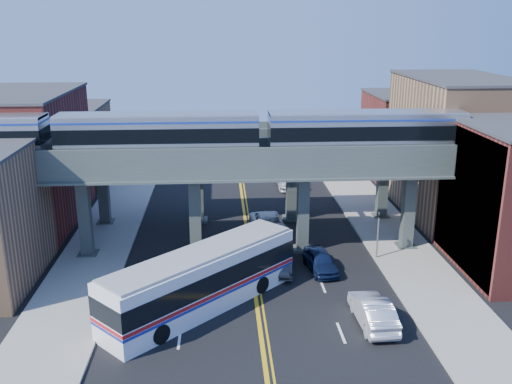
% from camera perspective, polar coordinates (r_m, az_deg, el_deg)
% --- Properties ---
extents(ground, '(120.00, 120.00, 0.00)m').
position_cam_1_polar(ground, '(36.08, 0.03, -10.91)').
color(ground, black).
rests_on(ground, ground).
extents(sidewalk_west, '(5.00, 70.00, 0.16)m').
position_cam_1_polar(sidewalk_west, '(46.06, -15.29, -5.07)').
color(sidewalk_west, gray).
rests_on(sidewalk_west, ground).
extents(sidewalk_east, '(5.00, 70.00, 0.16)m').
position_cam_1_polar(sidewalk_east, '(47.08, 13.37, -4.44)').
color(sidewalk_east, gray).
rests_on(sidewalk_east, ground).
extents(building_west_b, '(8.00, 14.00, 11.00)m').
position_cam_1_polar(building_west_b, '(51.85, -22.08, 3.01)').
color(building_west_b, maroon).
rests_on(building_west_b, ground).
extents(building_west_c, '(8.00, 10.00, 8.00)m').
position_cam_1_polar(building_west_c, '(64.33, -18.46, 4.50)').
color(building_west_c, '#99714F').
rests_on(building_west_c, ground).
extents(building_east_b, '(8.00, 14.00, 12.00)m').
position_cam_1_polar(building_east_b, '(53.20, 19.21, 4.19)').
color(building_east_b, '#99714F').
rests_on(building_east_b, ground).
extents(building_east_c, '(8.00, 10.00, 9.00)m').
position_cam_1_polar(building_east_c, '(65.41, 14.79, 5.45)').
color(building_east_c, maroon).
rests_on(building_east_c, ground).
extents(mural_panel, '(0.10, 9.50, 9.50)m').
position_cam_1_polar(mural_panel, '(41.32, 20.23, -1.18)').
color(mural_panel, teal).
rests_on(mural_panel, ground).
extents(elevated_viaduct_near, '(52.00, 3.60, 7.40)m').
position_cam_1_polar(elevated_viaduct_near, '(41.23, -0.68, 2.34)').
color(elevated_viaduct_near, '#424D49').
rests_on(elevated_viaduct_near, ground).
extents(elevated_viaduct_far, '(52.00, 3.60, 7.40)m').
position_cam_1_polar(elevated_viaduct_far, '(48.03, -1.13, 4.42)').
color(elevated_viaduct_far, '#424D49').
rests_on(elevated_viaduct_far, ground).
extents(transit_train, '(43.66, 2.73, 3.18)m').
position_cam_1_polar(transit_train, '(40.82, -9.73, 5.77)').
color(transit_train, black).
rests_on(transit_train, elevated_viaduct_near).
extents(stop_sign, '(0.76, 0.09, 2.63)m').
position_cam_1_polar(stop_sign, '(38.04, 0.19, -6.44)').
color(stop_sign, slate).
rests_on(stop_sign, ground).
extents(traffic_signal, '(0.15, 0.18, 4.10)m').
position_cam_1_polar(traffic_signal, '(42.08, 12.12, -3.70)').
color(traffic_signal, slate).
rests_on(traffic_signal, ground).
extents(transit_bus, '(11.88, 11.52, 3.49)m').
position_cam_1_polar(transit_bus, '(34.85, -5.39, -8.74)').
color(transit_bus, white).
rests_on(transit_bus, ground).
extents(car_lane_a, '(2.26, 4.48, 1.46)m').
position_cam_1_polar(car_lane_a, '(40.16, 6.46, -6.85)').
color(car_lane_a, '#101B3B').
rests_on(car_lane_a, ground).
extents(car_lane_b, '(2.25, 5.48, 1.76)m').
position_cam_1_polar(car_lane_b, '(40.20, 2.16, -6.50)').
color(car_lane_b, '#303032').
rests_on(car_lane_b, ground).
extents(car_lane_c, '(3.23, 5.78, 1.53)m').
position_cam_1_polar(car_lane_c, '(46.59, 1.31, -3.29)').
color(car_lane_c, white).
rests_on(car_lane_c, ground).
extents(car_lane_d, '(2.81, 6.40, 1.83)m').
position_cam_1_polar(car_lane_d, '(60.05, 3.22, 1.48)').
color(car_lane_d, silver).
rests_on(car_lane_d, ground).
extents(car_parked_curb, '(1.92, 5.05, 1.64)m').
position_cam_1_polar(car_parked_curb, '(33.99, 11.62, -11.57)').
color(car_parked_curb, silver).
rests_on(car_parked_curb, ground).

